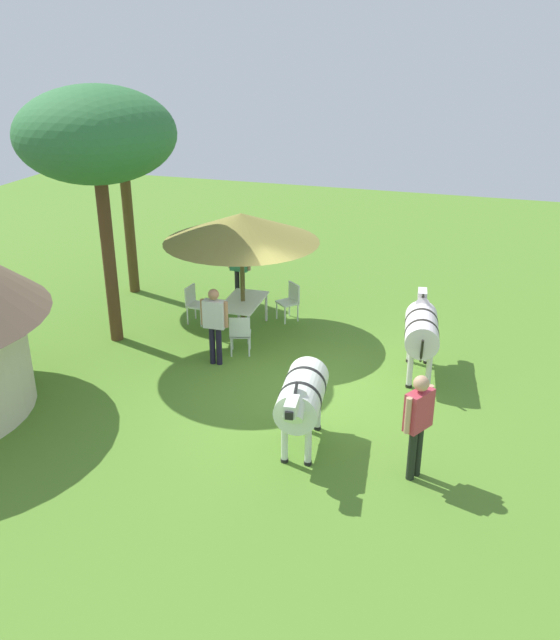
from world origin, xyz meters
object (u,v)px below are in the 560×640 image
(patio_chair_east_end, at_px, (194,302))
(patio_chair_near_hut, at_px, (240,332))
(guest_beside_umbrella, at_px, (239,264))
(standing_watcher, at_px, (418,418))
(acacia_tree_behind_hut, at_px, (96,136))
(shade_umbrella, at_px, (241,228))
(patio_chair_west_end, at_px, (290,299))
(zebra_by_umbrella, at_px, (422,329))
(zebra_nearest_camera, at_px, (302,397))
(guest_behind_table, at_px, (215,320))
(acacia_tree_right_background, at_px, (121,134))
(patio_dining_table, at_px, (243,304))

(patio_chair_east_end, distance_m, patio_chair_near_hut, 2.12)
(patio_chair_near_hut, xyz_separation_m, guest_beside_umbrella, (2.89, 1.09, 0.50))
(standing_watcher, bearing_deg, acacia_tree_behind_hut, 95.21)
(shade_umbrella, relative_size, patio_chair_near_hut, 3.84)
(patio_chair_west_end, relative_size, standing_watcher, 0.51)
(patio_chair_near_hut, distance_m, zebra_by_umbrella, 3.78)
(acacia_tree_behind_hut, bearing_deg, shade_umbrella, -63.18)
(standing_watcher, bearing_deg, shade_umbrella, 74.46)
(standing_watcher, xyz_separation_m, zebra_nearest_camera, (0.27, 1.89, -0.11))
(patio_chair_west_end, bearing_deg, standing_watcher, 165.25)
(patio_chair_west_end, bearing_deg, guest_beside_umbrella, 16.72)
(guest_behind_table, distance_m, acacia_tree_behind_hut, 4.37)
(patio_chair_east_end, xyz_separation_m, patio_chair_near_hut, (-1.33, -1.65, 0.00))
(patio_chair_east_end, bearing_deg, acacia_tree_right_background, -115.85)
(guest_behind_table, relative_size, acacia_tree_right_background, 0.34)
(patio_dining_table, distance_m, zebra_by_umbrella, 4.25)
(patio_chair_west_end, relative_size, guest_beside_umbrella, 0.53)
(shade_umbrella, relative_size, guest_behind_table, 2.08)
(standing_watcher, relative_size, acacia_tree_right_background, 0.36)
(guest_beside_umbrella, bearing_deg, guest_behind_table, 105.97)
(patio_chair_near_hut, relative_size, guest_beside_umbrella, 0.53)
(shade_umbrella, height_order, guest_behind_table, shade_umbrella)
(patio_chair_east_end, bearing_deg, zebra_by_umbrella, 83.91)
(shade_umbrella, xyz_separation_m, patio_chair_near_hut, (-1.22, -0.38, -1.94))
(patio_chair_near_hut, relative_size, zebra_nearest_camera, 0.43)
(patio_chair_near_hut, distance_m, standing_watcher, 5.25)
(patio_dining_table, relative_size, guest_behind_table, 0.91)
(patio_chair_east_end, height_order, acacia_tree_right_background, acacia_tree_right_background)
(patio_chair_west_end, relative_size, acacia_tree_right_background, 0.18)
(shade_umbrella, distance_m, zebra_by_umbrella, 4.48)
(patio_chair_near_hut, bearing_deg, patio_chair_east_end, 123.73)
(patio_dining_table, height_order, guest_behind_table, guest_behind_table)
(patio_chair_near_hut, relative_size, zebra_by_umbrella, 0.42)
(patio_chair_near_hut, xyz_separation_m, zebra_nearest_camera, (-2.98, -2.19, 0.43))
(zebra_by_umbrella, xyz_separation_m, acacia_tree_right_background, (2.52, 7.80, 3.11))
(patio_chair_west_end, distance_m, acacia_tree_right_background, 5.80)
(standing_watcher, relative_size, acacia_tree_behind_hut, 0.32)
(patio_chair_west_end, bearing_deg, patio_chair_near_hut, 119.46)
(zebra_by_umbrella, bearing_deg, patio_chair_near_hut, 176.84)
(guest_behind_table, bearing_deg, patio_chair_east_end, 123.74)
(patio_dining_table, height_order, zebra_by_umbrella, zebra_by_umbrella)
(patio_dining_table, relative_size, guest_beside_umbrella, 0.89)
(guest_beside_umbrella, relative_size, zebra_by_umbrella, 0.79)
(shade_umbrella, distance_m, patio_chair_east_end, 2.32)
(guest_behind_table, relative_size, zebra_nearest_camera, 0.80)
(shade_umbrella, xyz_separation_m, standing_watcher, (-4.47, -4.46, -1.39))
(guest_beside_umbrella, height_order, guest_behind_table, guest_beside_umbrella)
(acacia_tree_right_background, bearing_deg, shade_umbrella, -113.02)
(patio_chair_east_end, relative_size, patio_chair_west_end, 1.00)
(zebra_nearest_camera, bearing_deg, patio_dining_table, -64.75)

